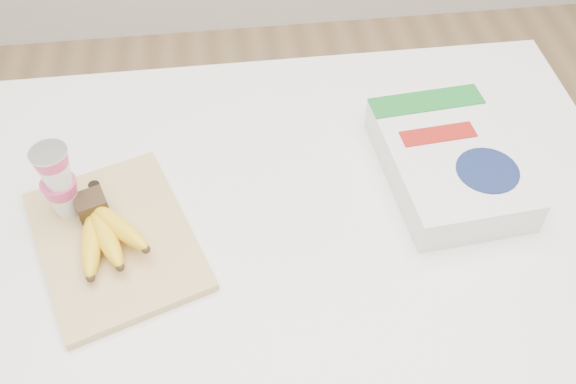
# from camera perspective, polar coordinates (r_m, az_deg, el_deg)

# --- Properties ---
(room) EXTENTS (4.00, 4.00, 4.00)m
(room) POSITION_cam_1_polar(r_m,az_deg,el_deg) (0.82, -3.81, 13.84)
(room) COLOR tan
(room) RESTS_ON ground
(table) EXTENTS (1.30, 0.87, 0.98)m
(table) POSITION_cam_1_polar(r_m,az_deg,el_deg) (1.49, -2.10, -14.55)
(table) COLOR white
(table) RESTS_ON ground
(cutting_board) EXTENTS (0.32, 0.38, 0.02)m
(cutting_board) POSITION_cam_1_polar(r_m,az_deg,el_deg) (1.08, -15.10, -4.12)
(cutting_board) COLOR #DBB278
(cutting_board) RESTS_ON table
(bananas) EXTENTS (0.14, 0.17, 0.05)m
(bananas) POSITION_cam_1_polar(r_m,az_deg,el_deg) (1.05, -16.09, -3.36)
(bananas) COLOR #382816
(bananas) RESTS_ON cutting_board
(yogurt_stack) EXTENTS (0.06, 0.06, 0.14)m
(yogurt_stack) POSITION_cam_1_polar(r_m,az_deg,el_deg) (1.07, -19.79, 1.01)
(yogurt_stack) COLOR white
(yogurt_stack) RESTS_ON cutting_board
(cereal_box) EXTENTS (0.23, 0.32, 0.07)m
(cereal_box) POSITION_cam_1_polar(r_m,az_deg,el_deg) (1.15, 14.07, 2.61)
(cereal_box) COLOR white
(cereal_box) RESTS_ON table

